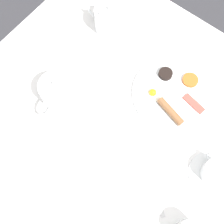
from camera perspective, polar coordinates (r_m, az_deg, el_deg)
ground_plane at (r=1.77m, az=0.00°, el=-8.51°), size 8.00×8.00×0.00m
table at (r=1.15m, az=0.00°, el=-1.50°), size 1.07×1.04×0.71m
breakfast_plate at (r=1.13m, az=11.16°, el=3.30°), size 0.30×0.30×0.04m
teapot_near at (r=1.08m, az=-9.97°, el=3.67°), size 0.21×0.12×0.12m
teapot_far at (r=1.22m, az=-0.44°, el=16.68°), size 0.12×0.21×0.12m
teacup_with_saucer_right at (r=1.06m, az=18.19°, el=-10.49°), size 0.15×0.15×0.07m
fork_by_plate at (r=1.03m, az=-5.96°, el=-13.68°), size 0.07×0.16×0.00m
knife_by_plate at (r=1.03m, az=7.46°, el=-13.27°), size 0.13×0.17×0.00m
spoon_for_tea at (r=1.07m, az=-16.27°, el=-13.14°), size 0.03×0.15×0.00m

